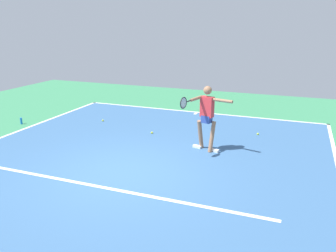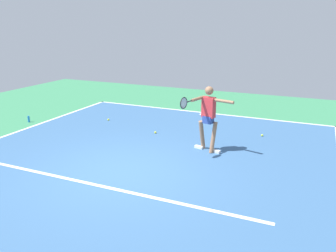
{
  "view_description": "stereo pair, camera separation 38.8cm",
  "coord_description": "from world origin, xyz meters",
  "px_view_note": "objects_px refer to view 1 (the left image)",
  "views": [
    {
      "loc": [
        -3.56,
        6.38,
        3.3
      ],
      "look_at": [
        -0.69,
        -1.07,
        0.9
      ],
      "focal_mm": 36.51,
      "sensor_mm": 36.0,
      "label": 1
    },
    {
      "loc": [
        -3.92,
        6.23,
        3.3
      ],
      "look_at": [
        -0.69,
        -1.07,
        0.9
      ],
      "focal_mm": 36.51,
      "sensor_mm": 36.0,
      "label": 2
    }
  ],
  "objects_px": {
    "tennis_ball_by_sideline": "(258,134)",
    "tennis_ball_centre_court": "(152,133)",
    "tennis_player": "(206,114)",
    "water_bottle": "(21,121)",
    "tennis_ball_near_service_line": "(103,120)"
  },
  "relations": [
    {
      "from": "tennis_ball_by_sideline",
      "to": "tennis_ball_centre_court",
      "type": "bearing_deg",
      "value": 18.8
    },
    {
      "from": "tennis_player",
      "to": "tennis_ball_by_sideline",
      "type": "height_order",
      "value": "tennis_player"
    },
    {
      "from": "tennis_ball_near_service_line",
      "to": "tennis_ball_by_sideline",
      "type": "xyz_separation_m",
      "value": [
        -5.28,
        -0.4,
        0.0
      ]
    },
    {
      "from": "tennis_ball_centre_court",
      "to": "tennis_ball_near_service_line",
      "type": "xyz_separation_m",
      "value": [
        2.17,
        -0.66,
        0.0
      ]
    },
    {
      "from": "tennis_ball_by_sideline",
      "to": "water_bottle",
      "type": "bearing_deg",
      "value": 12.37
    },
    {
      "from": "tennis_ball_by_sideline",
      "to": "tennis_player",
      "type": "bearing_deg",
      "value": 57.86
    },
    {
      "from": "tennis_ball_near_service_line",
      "to": "tennis_ball_by_sideline",
      "type": "bearing_deg",
      "value": -175.7
    },
    {
      "from": "water_bottle",
      "to": "tennis_player",
      "type": "bearing_deg",
      "value": 178.47
    },
    {
      "from": "tennis_ball_near_service_line",
      "to": "water_bottle",
      "type": "xyz_separation_m",
      "value": [
        2.42,
        1.29,
        0.08
      ]
    },
    {
      "from": "tennis_ball_by_sideline",
      "to": "water_bottle",
      "type": "xyz_separation_m",
      "value": [
        7.7,
        1.69,
        0.08
      ]
    },
    {
      "from": "tennis_player",
      "to": "tennis_ball_by_sideline",
      "type": "bearing_deg",
      "value": -108.41
    },
    {
      "from": "tennis_player",
      "to": "water_bottle",
      "type": "height_order",
      "value": "tennis_player"
    },
    {
      "from": "tennis_ball_near_service_line",
      "to": "tennis_ball_by_sideline",
      "type": "distance_m",
      "value": 5.29
    },
    {
      "from": "tennis_ball_centre_court",
      "to": "water_bottle",
      "type": "relative_size",
      "value": 0.3
    },
    {
      "from": "tennis_player",
      "to": "water_bottle",
      "type": "xyz_separation_m",
      "value": [
        6.53,
        -0.17,
        -0.91
      ]
    }
  ]
}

